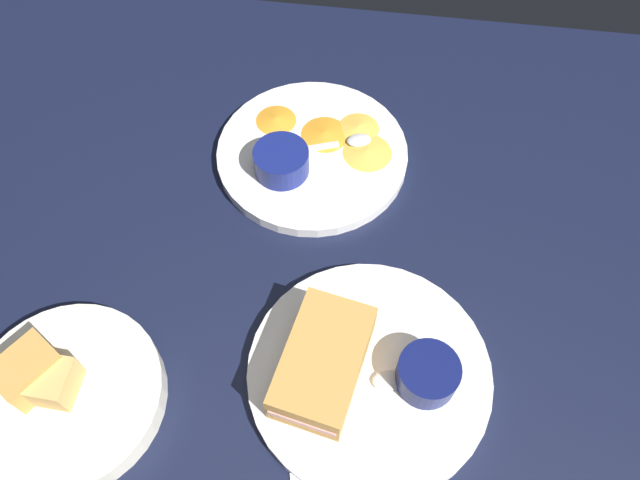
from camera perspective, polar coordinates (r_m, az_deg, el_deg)
ground_plane at (r=70.70cm, az=-3.54°, el=-8.21°), size 110.00×110.00×3.00cm
plate_sandwich_main at (r=66.38cm, az=4.60°, el=-12.30°), size 25.78×25.78×1.60cm
sandwich_half_near at (r=63.19cm, az=0.28°, el=-11.33°), size 14.33×9.90×4.80cm
ramekin_dark_sauce at (r=64.23cm, az=10.02°, el=-12.18°), size 6.40×6.40×3.55cm
spoon_by_dark_ramekin at (r=64.92cm, az=5.14°, el=-13.00°), size 3.34×9.96×0.80cm
plate_chips_companion at (r=81.20cm, az=-0.89°, el=8.04°), size 24.98×24.98×1.60cm
ramekin_light_gravy at (r=77.20cm, az=-3.63°, el=7.42°), size 6.98×6.98×3.45cm
spoon_by_gravy_ramekin at (r=81.07cm, az=2.75°, el=9.13°), size 4.71×9.78×0.80cm
plantain_chip_scatter at (r=81.60cm, az=0.54°, el=9.58°), size 13.20×19.92×0.60cm
bread_basket_rear at (r=69.30cm, az=-22.79°, el=-13.03°), size 19.56×19.56×7.42cm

